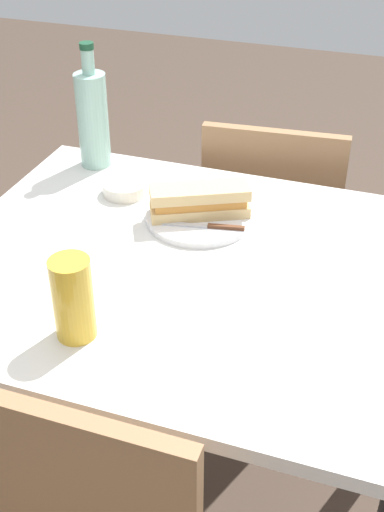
{
  "coord_description": "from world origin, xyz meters",
  "views": [
    {
      "loc": [
        -0.37,
        1.07,
        1.57
      ],
      "look_at": [
        0.0,
        0.0,
        0.8
      ],
      "focal_mm": 47.82,
      "sensor_mm": 36.0,
      "label": 1
    }
  ],
  "objects_px": {
    "water_bottle": "(93,118)",
    "olive_bowl": "(125,188)",
    "chair_near": "(272,233)",
    "dining_table": "(192,313)",
    "knife_near": "(208,226)",
    "beer_glass": "(73,299)",
    "baguette_sandwich_near": "(200,201)",
    "plate_near": "(200,217)"
  },
  "relations": [
    {
      "from": "water_bottle",
      "to": "olive_bowl",
      "type": "height_order",
      "value": "water_bottle"
    },
    {
      "from": "chair_near",
      "to": "water_bottle",
      "type": "relative_size",
      "value": 2.76
    },
    {
      "from": "dining_table",
      "to": "water_bottle",
      "type": "bearing_deg",
      "value": -42.48
    },
    {
      "from": "knife_near",
      "to": "beer_glass",
      "type": "distance_m",
      "value": 0.41
    },
    {
      "from": "chair_near",
      "to": "baguette_sandwich_near",
      "type": "bearing_deg",
      "value": 79.99
    },
    {
      "from": "dining_table",
      "to": "chair_near",
      "type": "xyz_separation_m",
      "value": [
        -0.04,
        -0.62,
        -0.15
      ]
    },
    {
      "from": "plate_near",
      "to": "olive_bowl",
      "type": "xyz_separation_m",
      "value": [
        0.21,
        -0.06,
        0.01
      ]
    },
    {
      "from": "plate_near",
      "to": "olive_bowl",
      "type": "distance_m",
      "value": 0.21
    },
    {
      "from": "plate_near",
      "to": "olive_bowl",
      "type": "height_order",
      "value": "olive_bowl"
    },
    {
      "from": "baguette_sandwich_near",
      "to": "beer_glass",
      "type": "distance_m",
      "value": 0.45
    },
    {
      "from": "chair_near",
      "to": "dining_table",
      "type": "bearing_deg",
      "value": 86.46
    },
    {
      "from": "beer_glass",
      "to": "knife_near",
      "type": "bearing_deg",
      "value": -106.46
    },
    {
      "from": "chair_near",
      "to": "knife_near",
      "type": "bearing_deg",
      "value": 84.97
    },
    {
      "from": "plate_near",
      "to": "dining_table",
      "type": "bearing_deg",
      "value": 103.51
    },
    {
      "from": "knife_near",
      "to": "beer_glass",
      "type": "relative_size",
      "value": 1.15
    },
    {
      "from": "dining_table",
      "to": "water_bottle",
      "type": "height_order",
      "value": "water_bottle"
    },
    {
      "from": "plate_near",
      "to": "beer_glass",
      "type": "xyz_separation_m",
      "value": [
        0.08,
        0.44,
        0.07
      ]
    },
    {
      "from": "dining_table",
      "to": "plate_near",
      "type": "distance_m",
      "value": 0.22
    },
    {
      "from": "baguette_sandwich_near",
      "to": "water_bottle",
      "type": "distance_m",
      "value": 0.39
    },
    {
      "from": "dining_table",
      "to": "beer_glass",
      "type": "xyz_separation_m",
      "value": [
        0.12,
        0.27,
        0.21
      ]
    },
    {
      "from": "water_bottle",
      "to": "beer_glass",
      "type": "bearing_deg",
      "value": 112.77
    },
    {
      "from": "dining_table",
      "to": "chair_near",
      "type": "bearing_deg",
      "value": -93.54
    },
    {
      "from": "water_bottle",
      "to": "beer_glass",
      "type": "height_order",
      "value": "water_bottle"
    },
    {
      "from": "baguette_sandwich_near",
      "to": "olive_bowl",
      "type": "height_order",
      "value": "baguette_sandwich_near"
    },
    {
      "from": "knife_near",
      "to": "olive_bowl",
      "type": "xyz_separation_m",
      "value": [
        0.24,
        -0.1,
        -0.0
      ]
    },
    {
      "from": "chair_near",
      "to": "plate_near",
      "type": "height_order",
      "value": "chair_near"
    },
    {
      "from": "chair_near",
      "to": "water_bottle",
      "type": "height_order",
      "value": "water_bottle"
    },
    {
      "from": "baguette_sandwich_near",
      "to": "olive_bowl",
      "type": "xyz_separation_m",
      "value": [
        0.21,
        -0.06,
        -0.03
      ]
    },
    {
      "from": "dining_table",
      "to": "knife_near",
      "type": "distance_m",
      "value": 0.19
    },
    {
      "from": "beer_glass",
      "to": "dining_table",
      "type": "bearing_deg",
      "value": -114.22
    },
    {
      "from": "water_bottle",
      "to": "baguette_sandwich_near",
      "type": "bearing_deg",
      "value": 152.2
    },
    {
      "from": "olive_bowl",
      "to": "beer_glass",
      "type": "bearing_deg",
      "value": 104.26
    },
    {
      "from": "chair_near",
      "to": "olive_bowl",
      "type": "relative_size",
      "value": 8.24
    },
    {
      "from": "chair_near",
      "to": "plate_near",
      "type": "bearing_deg",
      "value": 79.99
    },
    {
      "from": "baguette_sandwich_near",
      "to": "beer_glass",
      "type": "bearing_deg",
      "value": 79.59
    },
    {
      "from": "chair_near",
      "to": "baguette_sandwich_near",
      "type": "distance_m",
      "value": 0.56
    },
    {
      "from": "baguette_sandwich_near",
      "to": "olive_bowl",
      "type": "distance_m",
      "value": 0.22
    },
    {
      "from": "plate_near",
      "to": "beer_glass",
      "type": "height_order",
      "value": "beer_glass"
    },
    {
      "from": "chair_near",
      "to": "knife_near",
      "type": "distance_m",
      "value": 0.58
    },
    {
      "from": "baguette_sandwich_near",
      "to": "plate_near",
      "type": "bearing_deg",
      "value": 180.0
    },
    {
      "from": "dining_table",
      "to": "olive_bowl",
      "type": "bearing_deg",
      "value": -42.46
    },
    {
      "from": "chair_near",
      "to": "olive_bowl",
      "type": "distance_m",
      "value": 0.57
    }
  ]
}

